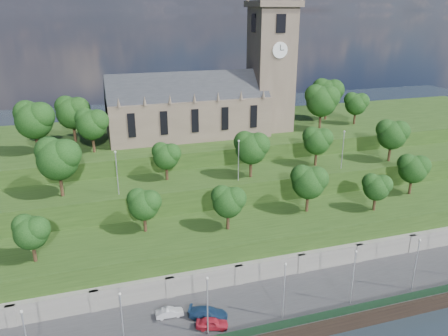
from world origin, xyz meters
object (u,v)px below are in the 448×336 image
object	(u,v)px
car_middle	(170,312)
car_right	(208,313)
car_left	(212,323)
church	(210,98)

from	to	relation	value
car_middle	car_right	xyz separation A→B (m)	(4.70, -1.79, 0.14)
car_middle	car_left	bearing A→B (deg)	-126.41
church	car_right	bearing A→B (deg)	-106.40
car_left	car_middle	bearing A→B (deg)	69.17
church	car_middle	size ratio (longest dim) A/B	10.72
church	car_right	xyz separation A→B (m)	(-11.97, -40.67, -19.79)
church	car_right	world-z (taller)	church
church	car_middle	xyz separation A→B (m)	(-16.67, -38.88, -19.93)
car_middle	car_right	size ratio (longest dim) A/B	0.72
car_left	church	bearing A→B (deg)	2.22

